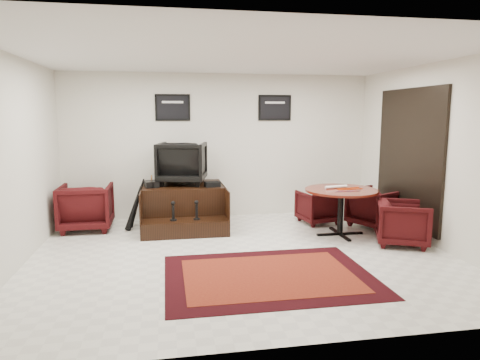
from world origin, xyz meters
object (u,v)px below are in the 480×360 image
Objects in this scene: meeting_table at (341,195)px; table_chair_back at (318,205)px; shine_podium at (183,207)px; armchair_side at (86,205)px; table_chair_corner at (403,221)px; table_chair_window at (375,206)px; shine_chair at (182,161)px.

table_chair_back is (-0.08, 0.85, -0.35)m from meeting_table.
armchair_side is at bearing 178.45° from shine_podium.
shine_podium reaches higher than table_chair_back.
shine_podium is 1.70m from armchair_side.
meeting_table reaches higher than table_chair_corner.
table_chair_window is at bearing 143.40° from table_chair_back.
shine_podium is 3.75m from table_chair_corner.
armchair_side is 5.32m from table_chair_corner.
armchair_side is 0.74× the size of meeting_table.
table_chair_corner is at bearing 159.82° from armchair_side.
armchair_side reaches higher than meeting_table.
table_chair_back is (2.49, -0.21, -0.01)m from shine_podium.
armchair_side is at bearing 94.39° from table_chair_corner.
armchair_side reaches higher than shine_podium.
shine_podium is 1.25× the size of meeting_table.
shine_chair is at bearing 90.00° from shine_podium.
table_chair_corner is (3.32, -1.73, 0.03)m from shine_podium.
shine_chair reaches higher than meeting_table.
shine_chair reaches higher than table_chair_back.
table_chair_window is at bearing -11.00° from shine_podium.
table_chair_window is at bearing 25.63° from meeting_table.
shine_chair is 1.13× the size of table_chair_corner.
armchair_side is 1.14× the size of table_chair_window.
shine_chair is at bearing 49.74° from table_chair_window.
shine_podium is 2.23× the size of table_chair_back.
shine_chair is 3.59m from table_chair_window.
armchair_side is (-1.70, -0.10, -0.74)m from shine_chair.
meeting_table is 1.53× the size of table_chair_window.
table_chair_corner reaches higher than table_chair_back.
table_chair_corner is at bearing -42.33° from meeting_table.
shine_podium is 1.98× the size of table_chair_corner.
shine_chair is 0.96× the size of armchair_side.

